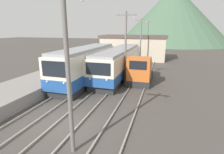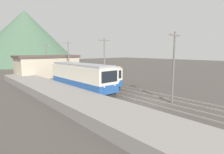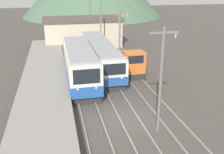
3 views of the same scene
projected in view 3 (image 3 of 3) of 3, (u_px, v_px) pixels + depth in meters
The scene contains 13 objects.
ground_plane at pixel (126, 120), 20.11m from camera, with size 200.00×200.00×0.00m, color #47423D.
platform_left at pixel (42, 123), 18.67m from camera, with size 4.50×54.00×0.98m, color gray.
track_left at pixel (93, 123), 19.56m from camera, with size 1.54×60.00×0.14m.
track_center at pixel (129, 119), 20.12m from camera, with size 1.54×60.00×0.14m.
track_right at pixel (165, 115), 20.73m from camera, with size 1.54×60.00×0.14m.
commuter_train_left at pixel (80, 66), 27.17m from camera, with size 2.84×11.85×3.81m.
commuter_train_center at pixel (100, 57), 31.17m from camera, with size 2.84×14.87×3.41m.
shunting_locomotive at pixel (129, 64), 29.89m from camera, with size 2.40×5.35×3.00m.
catenary_mast_near at pixel (161, 78), 17.21m from camera, with size 2.00×0.20×7.38m.
catenary_mast_mid at pixel (120, 42), 27.52m from camera, with size 2.00×0.20×7.38m.
catenary_mast_far at pixel (101, 26), 37.84m from camera, with size 2.00×0.20×7.38m.
catenary_mast_distant at pixel (90, 17), 48.16m from camera, with size 2.00×0.20×7.38m.
station_building at pixel (83, 32), 43.11m from camera, with size 12.60×6.30×4.60m.
Camera 3 is at (-4.92, -17.12, 9.96)m, focal length 42.00 mm.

